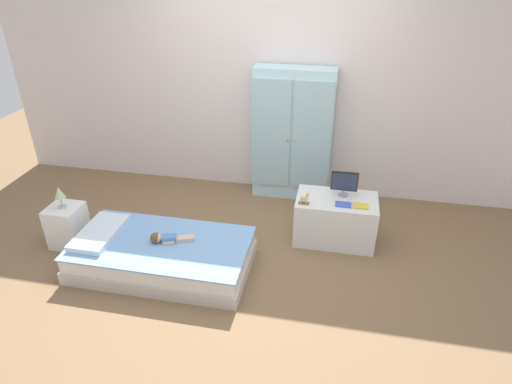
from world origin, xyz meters
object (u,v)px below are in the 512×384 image
object	(u,v)px
nightstand	(67,225)
table_lamp	(59,194)
wardrobe	(293,135)
bed	(163,255)
rocking_horse_toy	(305,199)
book_blue	(343,205)
tv_monitor	(344,182)
book_yellow	(361,206)
doll	(164,238)
tv_stand	(335,219)

from	to	relation	value
nightstand	table_lamp	world-z (taller)	table_lamp
table_lamp	wardrobe	bearing A→B (deg)	35.45
bed	rocking_horse_toy	xyz separation A→B (m)	(1.22, 0.61, 0.39)
rocking_horse_toy	book_blue	size ratio (longest dim) A/B	0.82
table_lamp	tv_monitor	xyz separation A→B (m)	(2.61, 0.68, 0.04)
tv_monitor	book_yellow	distance (m)	0.29
doll	book_blue	size ratio (longest dim) A/B	2.58
rocking_horse_toy	nightstand	bearing A→B (deg)	-168.92
bed	tv_monitor	world-z (taller)	tv_monitor
bed	tv_monitor	bearing A→B (deg)	28.40
wardrobe	rocking_horse_toy	xyz separation A→B (m)	(0.25, -0.99, -0.23)
nightstand	book_blue	distance (m)	2.68
bed	nightstand	world-z (taller)	nightstand
tv_stand	book_yellow	world-z (taller)	book_yellow
table_lamp	rocking_horse_toy	xyz separation A→B (m)	(2.26, 0.44, -0.05)
nightstand	tv_stand	bearing A→B (deg)	13.15
bed	doll	world-z (taller)	doll
tv_monitor	doll	bearing A→B (deg)	-151.74
bed	nightstand	size ratio (longest dim) A/B	3.81
rocking_horse_toy	book_yellow	world-z (taller)	rocking_horse_toy
bed	book_yellow	size ratio (longest dim) A/B	11.55
nightstand	table_lamp	bearing A→B (deg)	0.00
nightstand	wardrobe	bearing A→B (deg)	35.45
bed	wardrobe	size ratio (longest dim) A/B	1.05
table_lamp	doll	bearing A→B (deg)	-7.94
doll	nightstand	distance (m)	1.09
doll	wardrobe	world-z (taller)	wardrobe
rocking_horse_toy	table_lamp	bearing A→B (deg)	-168.92
wardrobe	rocking_horse_toy	bearing A→B (deg)	-75.71
nightstand	tv_monitor	distance (m)	2.73
table_lamp	tv_stand	world-z (taller)	table_lamp
doll	nightstand	world-z (taller)	nightstand
tv_monitor	book_blue	size ratio (longest dim) A/B	1.72
rocking_horse_toy	book_blue	xyz separation A→B (m)	(0.36, 0.05, -0.05)
nightstand	tv_stand	world-z (taller)	tv_stand
bed	wardrobe	world-z (taller)	wardrobe
table_lamp	wardrobe	size ratio (longest dim) A/B	0.14
bed	table_lamp	distance (m)	1.15
wardrobe	book_blue	distance (m)	1.16
table_lamp	book_yellow	bearing A→B (deg)	10.03
table_lamp	rocking_horse_toy	bearing A→B (deg)	11.08
nightstand	book_blue	xyz separation A→B (m)	(2.62, 0.49, 0.26)
table_lamp	book_blue	bearing A→B (deg)	10.63
bed	book_blue	bearing A→B (deg)	22.76
doll	book_yellow	distance (m)	1.83
table_lamp	rocking_horse_toy	size ratio (longest dim) A/B	1.76
doll	book_yellow	bearing A→B (deg)	20.57
doll	table_lamp	bearing A→B (deg)	172.06
tv_monitor	book_yellow	world-z (taller)	tv_monitor
wardrobe	table_lamp	bearing A→B (deg)	-144.55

